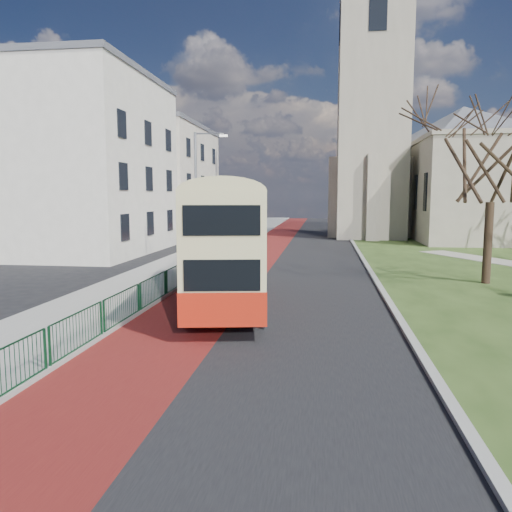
# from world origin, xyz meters

# --- Properties ---
(ground) EXTENTS (160.00, 160.00, 0.00)m
(ground) POSITION_xyz_m (0.00, 0.00, 0.00)
(ground) COLOR black
(ground) RESTS_ON ground
(road_carriageway) EXTENTS (9.00, 120.00, 0.01)m
(road_carriageway) POSITION_xyz_m (1.50, 20.00, 0.01)
(road_carriageway) COLOR black
(road_carriageway) RESTS_ON ground
(bus_lane) EXTENTS (3.40, 120.00, 0.01)m
(bus_lane) POSITION_xyz_m (-1.20, 20.00, 0.01)
(bus_lane) COLOR #591414
(bus_lane) RESTS_ON ground
(pavement_west) EXTENTS (4.00, 120.00, 0.12)m
(pavement_west) POSITION_xyz_m (-5.00, 20.00, 0.06)
(pavement_west) COLOR gray
(pavement_west) RESTS_ON ground
(kerb_west) EXTENTS (0.25, 120.00, 0.13)m
(kerb_west) POSITION_xyz_m (-3.00, 20.00, 0.07)
(kerb_west) COLOR #999993
(kerb_west) RESTS_ON ground
(kerb_east) EXTENTS (0.25, 80.00, 0.13)m
(kerb_east) POSITION_xyz_m (6.10, 22.00, 0.07)
(kerb_east) COLOR #999993
(kerb_east) RESTS_ON ground
(pedestrian_railing) EXTENTS (0.07, 24.00, 1.12)m
(pedestrian_railing) POSITION_xyz_m (-2.95, 4.00, 0.55)
(pedestrian_railing) COLOR #0D3C1F
(pedestrian_railing) RESTS_ON ground
(gothic_church) EXTENTS (16.38, 18.00, 40.00)m
(gothic_church) POSITION_xyz_m (12.56, 38.00, 13.13)
(gothic_church) COLOR gray
(gothic_church) RESTS_ON ground
(street_block_near) EXTENTS (10.30, 14.30, 13.00)m
(street_block_near) POSITION_xyz_m (-14.00, 22.00, 6.51)
(street_block_near) COLOR beige
(street_block_near) RESTS_ON ground
(street_block_far) EXTENTS (10.30, 16.30, 11.50)m
(street_block_far) POSITION_xyz_m (-14.00, 38.00, 5.76)
(street_block_far) COLOR beige
(street_block_far) RESTS_ON ground
(streetlamp) EXTENTS (2.13, 0.18, 8.00)m
(streetlamp) POSITION_xyz_m (-4.35, 18.00, 4.59)
(streetlamp) COLOR gray
(streetlamp) RESTS_ON pavement_west
(bus) EXTENTS (4.36, 11.14, 4.54)m
(bus) POSITION_xyz_m (-0.21, 5.99, 2.59)
(bus) COLOR #AE2010
(bus) RESTS_ON ground
(winter_tree_near) EXTENTS (8.77, 8.77, 9.94)m
(winter_tree_near) POSITION_xyz_m (11.25, 11.98, 6.93)
(winter_tree_near) COLOR #2F2117
(winter_tree_near) RESTS_ON grass_green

